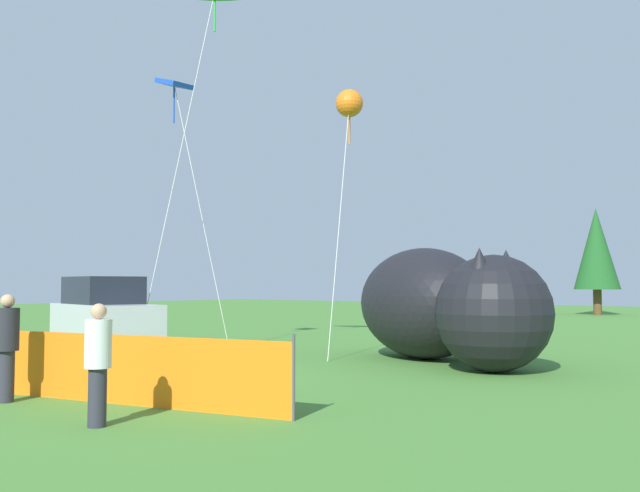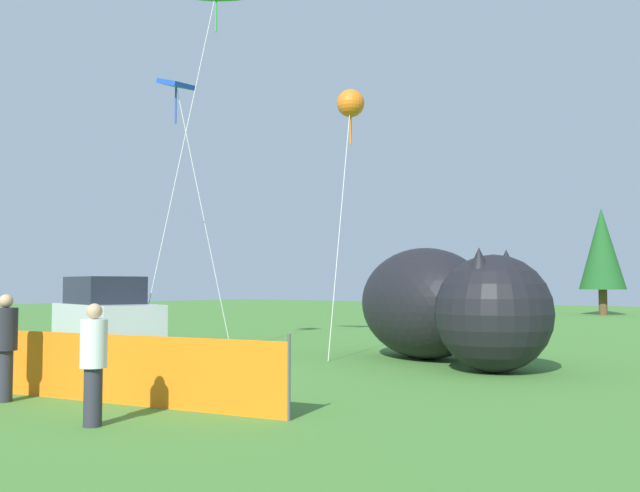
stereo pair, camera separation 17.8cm
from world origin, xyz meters
name	(u,v)px [view 1 (the left image)]	position (x,y,z in m)	size (l,w,h in m)	color
ground_plane	(166,376)	(0.00, 0.00, 0.00)	(120.00, 120.00, 0.00)	#477F33
parked_car	(105,319)	(-4.32, 1.25, 1.11)	(4.30, 2.53, 2.30)	#B7BCC1
folding_chair	(166,365)	(2.01, -1.57, 0.53)	(0.58, 0.58, 0.91)	black
inflatable_cat	(441,308)	(3.27, 6.59, 1.43)	(7.24, 5.55, 3.10)	black
safety_fence	(99,368)	(1.93, -2.97, 0.60)	(7.63, 1.90, 1.32)	orange
spectator_in_white_shirt	(98,359)	(3.83, -4.23, 0.98)	(0.39, 0.39, 1.80)	#2D2D38
spectator_in_red_shirt	(7,343)	(0.67, -4.03, 1.04)	(0.42, 0.42, 1.91)	#2D2D38
kite_orange_flower	(349,104)	(-0.36, 7.32, 7.73)	(1.62, 2.97, 8.20)	silver
kite_blue_box	(175,89)	(-5.37, 4.45, 8.49)	(2.50, 1.20, 8.89)	silver
horizon_tree_east	(596,249)	(-3.56, 39.27, 4.49)	(3.06, 3.06, 7.31)	brown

